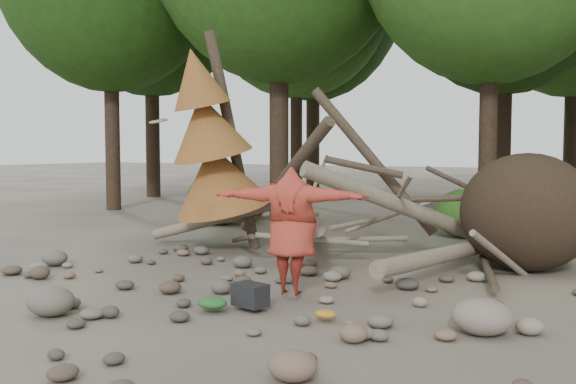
% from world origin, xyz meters
% --- Properties ---
extents(ground, '(120.00, 120.00, 0.00)m').
position_xyz_m(ground, '(0.00, 0.00, 0.00)').
color(ground, '#514C44').
rests_on(ground, ground).
extents(deadfall_pile, '(8.55, 5.24, 3.30)m').
position_xyz_m(deadfall_pile, '(2.02, 4.24, 0.95)').
color(deadfall_pile, '#332619').
rests_on(deadfall_pile, ground).
extents(dead_conifer, '(2.06, 2.16, 4.35)m').
position_xyz_m(dead_conifer, '(-3.12, 3.37, 2.11)').
color(dead_conifer, '#4C3F30').
rests_on(dead_conifer, ground).
extents(bush_left, '(1.80, 1.80, 1.44)m').
position_xyz_m(bush_left, '(-5.50, 7.20, 0.72)').
color(bush_left, '#224C14').
rests_on(bush_left, ground).
extents(bush_mid, '(1.40, 1.40, 1.12)m').
position_xyz_m(bush_mid, '(0.80, 7.80, 0.56)').
color(bush_mid, '#2D611C').
rests_on(bush_mid, ground).
extents(frisbee_thrower, '(3.28, 0.97, 2.42)m').
position_xyz_m(frisbee_thrower, '(0.08, 0.64, 0.95)').
color(frisbee_thrower, '#A83326').
rests_on(frisbee_thrower, ground).
extents(backpack, '(0.49, 0.38, 0.29)m').
position_xyz_m(backpack, '(-0.10, -0.12, 0.14)').
color(backpack, black).
rests_on(backpack, ground).
extents(cloth_green, '(0.40, 0.33, 0.15)m').
position_xyz_m(cloth_green, '(-0.47, -0.43, 0.07)').
color(cloth_green, '#255E26').
rests_on(cloth_green, ground).
extents(cloth_orange, '(0.27, 0.22, 0.10)m').
position_xyz_m(cloth_orange, '(0.97, -0.16, 0.05)').
color(cloth_orange, '#C17821').
rests_on(cloth_orange, ground).
extents(boulder_front_left, '(0.61, 0.55, 0.37)m').
position_xyz_m(boulder_front_left, '(-2.14, -1.49, 0.18)').
color(boulder_front_left, '#6C655A').
rests_on(boulder_front_left, ground).
extents(boulder_front_right, '(0.46, 0.41, 0.28)m').
position_xyz_m(boulder_front_right, '(1.51, -2.04, 0.14)').
color(boulder_front_right, '#7B5F4D').
rests_on(boulder_front_right, ground).
extents(boulder_mid_right, '(0.67, 0.61, 0.40)m').
position_xyz_m(boulder_mid_right, '(2.71, 0.20, 0.20)').
color(boulder_mid_right, gray).
rests_on(boulder_mid_right, ground).
extents(boulder_mid_left, '(0.47, 0.42, 0.28)m').
position_xyz_m(boulder_mid_left, '(-4.74, 0.90, 0.14)').
color(boulder_mid_left, '#676157').
rests_on(boulder_mid_left, ground).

